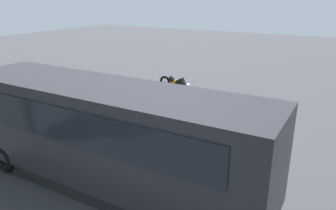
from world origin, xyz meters
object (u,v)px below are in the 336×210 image
object	(u,v)px
stunt_motorcycle	(178,87)
spectator_left	(139,126)
tour_bus	(107,137)
parked_motorcycle_silver	(210,168)
spectator_far_left	(163,136)
spectator_centre	(112,118)

from	to	relation	value
stunt_motorcycle	spectator_left	bearing A→B (deg)	103.73
tour_bus	spectator_left	bearing A→B (deg)	-77.10
tour_bus	spectator_left	size ratio (longest dim) A/B	6.00
parked_motorcycle_silver	stunt_motorcycle	world-z (taller)	stunt_motorcycle
spectator_left	parked_motorcycle_silver	bearing A→B (deg)	167.70
spectator_far_left	spectator_centre	xyz separation A→B (m)	(2.52, -0.26, 0.11)
spectator_centre	parked_motorcycle_silver	xyz separation A→B (m)	(-4.52, 0.72, -0.61)
spectator_far_left	stunt_motorcycle	size ratio (longest dim) A/B	0.82
spectator_left	stunt_motorcycle	distance (m)	5.80
tour_bus	parked_motorcycle_silver	bearing A→B (deg)	-146.67
tour_bus	stunt_motorcycle	distance (m)	8.36
tour_bus	spectator_far_left	world-z (taller)	tour_bus
tour_bus	spectator_centre	size ratio (longest dim) A/B	5.59
tour_bus	spectator_centre	bearing A→B (deg)	-53.30
tour_bus	spectator_centre	xyz separation A→B (m)	(1.84, -2.47, -0.55)
spectator_far_left	spectator_left	world-z (taller)	spectator_left
spectator_left	stunt_motorcycle	world-z (taller)	spectator_left
spectator_centre	stunt_motorcycle	world-z (taller)	spectator_centre
spectator_centre	spectator_far_left	bearing A→B (deg)	174.10
spectator_left	parked_motorcycle_silver	distance (m)	3.35
spectator_far_left	parked_motorcycle_silver	bearing A→B (deg)	167.14
spectator_centre	stunt_motorcycle	bearing A→B (deg)	-89.01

